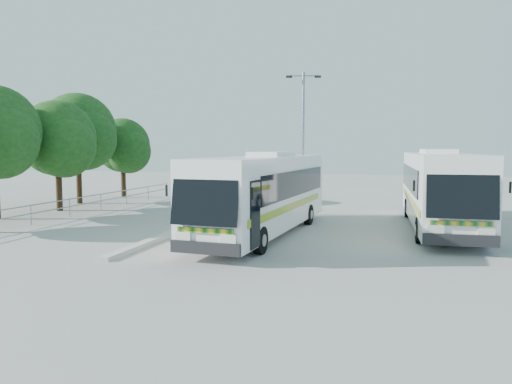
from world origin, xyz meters
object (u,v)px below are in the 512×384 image
(tree_far_c, at_px, (58,139))
(tree_far_d, at_px, (79,131))
(tree_far_e, at_px, (123,146))
(coach_main, at_px, (265,192))
(lamppost, at_px, (303,137))
(coach_adjacent, at_px, (440,188))

(tree_far_c, bearing_deg, tree_far_d, 107.83)
(tree_far_c, distance_m, tree_far_d, 3.93)
(tree_far_e, bearing_deg, coach_main, -42.32)
(lamppost, bearing_deg, coach_adjacent, -38.62)
(tree_far_c, relative_size, coach_adjacent, 0.52)
(tree_far_d, xyz_separation_m, tree_far_e, (0.68, 4.50, -0.93))
(tree_far_d, bearing_deg, coach_adjacent, -11.96)
(tree_far_d, bearing_deg, tree_far_c, -72.17)
(coach_adjacent, relative_size, lamppost, 1.60)
(tree_far_d, bearing_deg, lamppost, -6.21)
(tree_far_e, distance_m, lamppost, 15.88)
(coach_adjacent, bearing_deg, tree_far_c, 175.46)
(coach_main, bearing_deg, tree_far_e, 142.00)
(coach_main, height_order, coach_adjacent, coach_adjacent)
(tree_far_c, bearing_deg, coach_adjacent, -2.74)
(tree_far_c, bearing_deg, tree_far_e, 93.54)
(tree_far_d, relative_size, coach_adjacent, 0.58)
(tree_far_d, xyz_separation_m, coach_adjacent, (22.21, -4.70, -2.92))
(tree_far_c, relative_size, lamppost, 0.83)
(tree_far_c, xyz_separation_m, tree_far_d, (-1.19, 3.70, 0.56))
(tree_far_c, height_order, lamppost, lamppost)
(tree_far_c, relative_size, tree_far_e, 1.10)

